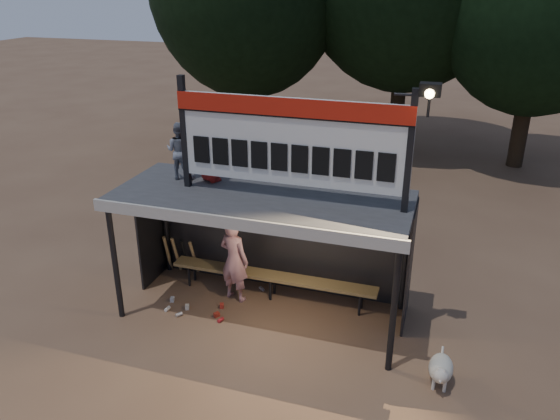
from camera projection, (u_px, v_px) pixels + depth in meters
The scene contains 10 objects.
ground at pixel (263, 312), 10.03m from camera, with size 80.00×80.00×0.00m, color brown.
player at pixel (234, 260), 10.14m from camera, with size 0.60×0.39×1.65m, color silver.
child_a at pixel (180, 151), 9.65m from camera, with size 0.50×0.39×1.03m, color gray.
child_b at pixel (210, 153), 9.54m from camera, with size 0.51×0.33×1.03m, color #A61E19.
dugout_shelter at pixel (266, 215), 9.51m from camera, with size 5.10×2.08×2.32m.
scoreboard_assembly at pixel (294, 139), 8.55m from camera, with size 4.10×0.27×1.99m.
bench at pixel (272, 277), 10.34m from camera, with size 4.00×0.35×0.48m.
dog at pixel (441, 369), 8.13m from camera, with size 0.36×0.81×0.49m.
bats at pixel (181, 255), 11.15m from camera, with size 0.67×0.35×0.84m.
litter at pixel (203, 307), 10.10m from camera, with size 1.60×1.43×0.08m.
Camera 1 is at (2.88, -7.98, 5.66)m, focal length 35.00 mm.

